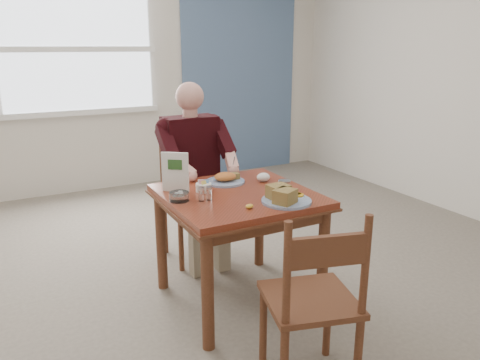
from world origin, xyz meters
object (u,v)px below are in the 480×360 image
chair_near (313,302)px  diner (194,160)px  table (238,209)px  chair_far (191,198)px  far_plate (226,179)px  near_plate (284,197)px

chair_near → diner: (0.08, 1.62, 0.33)m
chair_near → diner: bearing=87.3°
table → chair_near: 0.93m
diner → chair_far: bearing=90.0°
diner → far_plate: size_ratio=5.07×
table → chair_near: size_ratio=0.97×
chair_far → diner: diner is taller
table → far_plate: size_ratio=3.37×
chair_near → far_plate: 1.20m
chair_far → far_plate: 0.63m
diner → near_plate: diner is taller
chair_far → near_plate: size_ratio=2.57×
far_plate → chair_near: bearing=-95.5°
near_plate → far_plate: (-0.12, 0.53, -0.01)m
chair_near → near_plate: (0.23, 0.62, 0.31)m
chair_near → diner: 1.66m
table → near_plate: near_plate is taller
far_plate → chair_far: bearing=93.6°
chair_near → near_plate: bearing=69.6°
chair_far → near_plate: (0.15, -1.09, 0.31)m
chair_near → far_plate: size_ratio=3.48×
near_plate → far_plate: bearing=102.5°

